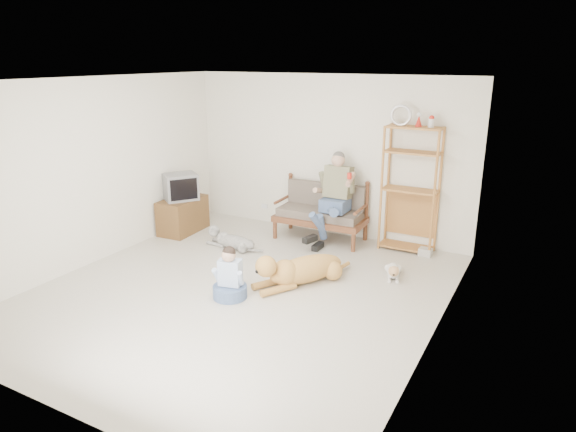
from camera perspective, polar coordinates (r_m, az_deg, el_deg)
The scene contains 17 objects.
floor at distance 6.87m, azimuth -5.36°, elevation -8.34°, with size 5.50×5.50×0.00m, color beige.
ceiling at distance 6.20m, azimuth -6.07°, elevation 14.78°, with size 5.50×5.50×0.00m, color white.
wall_back at distance 8.76m, azimuth 4.40°, elevation 6.65°, with size 5.00×5.00×0.00m, color silver.
wall_front at distance 4.51m, azimuth -25.55°, elevation -5.46°, with size 5.00×5.00×0.00m, color silver.
wall_left at distance 8.04m, azimuth -20.74°, elevation 4.61°, with size 5.50×5.50×0.00m, color silver.
wall_right at distance 5.46m, azimuth 16.68°, elevation -0.63°, with size 5.50×5.50×0.00m, color silver.
loveseat at distance 8.63m, azimuth 3.79°, elevation 0.60°, with size 1.52×0.75×0.95m.
man at distance 8.27m, azimuth 4.74°, elevation 1.33°, with size 0.58×0.82×1.33m.
etagere at distance 8.17m, azimuth 13.40°, elevation 2.99°, with size 0.88×0.38×2.28m.
book_stack at distance 8.25m, azimuth 15.02°, elevation -3.89°, with size 0.19×0.14×0.12m, color beige.
tv_stand at distance 9.19m, azimuth -11.63°, elevation 0.11°, with size 0.55×0.92×0.60m.
crt_tv at distance 9.00m, azimuth -11.84°, elevation 3.20°, with size 0.67×0.69×0.45m.
wall_outlet at distance 9.55m, azimuth -2.64°, elevation 1.11°, with size 0.12×0.02×0.08m, color silver.
golden_retriever at distance 6.98m, azimuth 1.14°, elevation -5.98°, with size 0.96×1.50×0.50m.
shaggy_dog at distance 8.34m, azimuth -6.49°, elevation -2.65°, with size 1.10×0.30×0.32m.
terrier at distance 7.35m, azimuth 11.63°, elevation -6.02°, with size 0.30×0.60×0.23m.
child at distance 6.62m, azimuth -6.48°, elevation -6.99°, with size 0.44×0.44×0.70m.
Camera 1 is at (3.47, -5.13, 2.97)m, focal length 32.00 mm.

